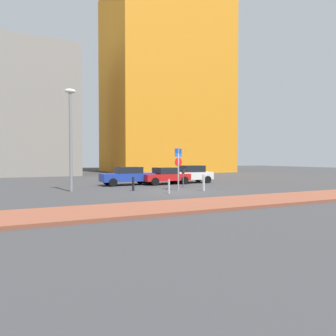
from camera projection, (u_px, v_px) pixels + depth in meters
ground_plane at (177, 192)px, 19.63m from camera, size 120.00×120.00×0.00m
sidewalk_brick at (232, 202)px, 14.28m from camera, size 40.00×3.19×0.14m
parked_car_blue at (128, 176)px, 24.60m from camera, size 4.34×2.08×1.48m
parked_car_red at (165, 176)px, 25.48m from camera, size 4.18×2.25×1.40m
parked_car_white at (190, 174)px, 26.87m from camera, size 4.01×2.10×1.55m
parking_sign_post at (178, 164)px, 20.33m from camera, size 0.59×0.17×2.85m
parking_meter at (183, 176)px, 22.63m from camera, size 0.18×0.14×1.32m
street_lamp at (71, 131)px, 19.60m from camera, size 0.70×0.36×6.68m
traffic_bollard_near at (133, 184)px, 20.16m from camera, size 0.16×0.16×0.93m
traffic_bollard_mid at (204, 183)px, 20.11m from camera, size 0.17×0.17×1.09m
traffic_bollard_far at (169, 186)px, 18.56m from camera, size 0.13×0.13×0.87m
building_colorful_midrise at (163, 82)px, 51.79m from camera, size 18.53×17.05×30.87m
building_under_construction at (26, 112)px, 39.72m from camera, size 12.58×10.74×16.56m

